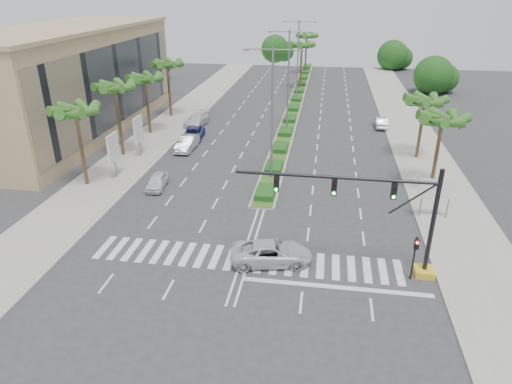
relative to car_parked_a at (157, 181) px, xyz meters
The scene contains 28 objects.
ground 14.36m from the car_parked_a, 46.37° to the right, with size 160.00×160.00×0.00m, color #333335.
footpath_right 26.88m from the car_parked_a, 20.96° to the left, with size 6.00×120.00×0.15m, color gray.
footpath_left 11.00m from the car_parked_a, 118.87° to the left, with size 6.00×120.00×0.15m, color gray.
median 36.01m from the car_parked_a, 74.04° to the left, with size 2.20×75.00×0.20m, color gray.
median_grass 36.01m from the car_parked_a, 74.04° to the left, with size 1.80×75.00×0.04m, color #34591E.
building 23.06m from the car_parked_a, 135.88° to the left, with size 12.00×36.00×12.00m, color tan.
signal_gantry 21.98m from the car_parked_a, 28.44° to the right, with size 12.60×1.20×7.20m.
pedestrian_signal 23.33m from the car_parked_a, 28.35° to the right, with size 0.28×0.36×3.00m.
direction_sign 23.59m from the car_parked_a, ahead, with size 2.70×0.11×3.40m.
billboard_near 5.40m from the car_parked_a, 160.64° to the left, with size 0.18×2.10×4.35m.
billboard_far 9.20m from the car_parked_a, 121.14° to the left, with size 0.18×2.10×4.35m.
palm_left_near 8.96m from the car_parked_a, behind, with size 4.57×4.68×7.55m.
palm_left_mid 11.96m from the car_parked_a, 130.92° to the left, with size 4.57×4.68×7.95m.
palm_left_far 17.94m from the car_parked_a, 112.91° to the left, with size 4.57×4.68×7.35m.
palm_left_end 25.30m from the car_parked_a, 105.62° to the left, with size 4.57×4.68×7.75m.
palm_right_near 25.29m from the car_parked_a, ahead, with size 4.57×4.68×7.05m.
palm_right_far 27.53m from the car_parked_a, 25.46° to the left, with size 4.57×4.68×6.75m.
palm_median_a 46.17m from the car_parked_a, 77.49° to the left, with size 4.57×4.68×8.05m.
palm_median_b 60.78m from the car_parked_a, 80.57° to the left, with size 4.57×4.68×8.05m.
streetlight_near 12.21m from the car_parked_a, 20.07° to the left, with size 5.10×0.25×12.00m.
streetlight_mid 22.82m from the car_parked_a, 63.22° to the left, with size 5.10×0.25×12.00m.
streetlight_far 37.48m from the car_parked_a, 74.47° to the left, with size 5.10×0.25×12.00m.
car_parked_a is the anchor object (origin of this frame).
car_parked_b 10.50m from the car_parked_a, 91.91° to the left, with size 1.63×4.68×1.54m, color #B7B8BD.
car_parked_c 14.38m from the car_parked_a, 93.02° to the left, with size 2.21×4.79×1.33m, color navy.
car_parked_d 20.06m from the car_parked_a, 95.44° to the left, with size 2.15×5.28×1.53m, color silver.
car_crossing 15.67m from the car_parked_a, 41.88° to the right, with size 2.46×5.33×1.48m, color silver.
car_right 31.45m from the car_parked_a, 46.38° to the left, with size 1.46×4.18×1.38m, color silver.
Camera 1 is at (4.70, -25.48, 16.79)m, focal length 32.00 mm.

